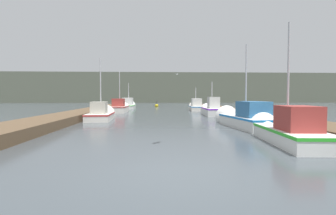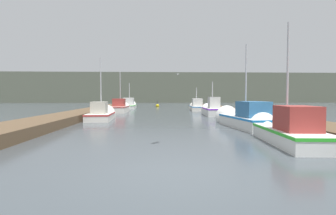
{
  "view_description": "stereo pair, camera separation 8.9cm",
  "coord_description": "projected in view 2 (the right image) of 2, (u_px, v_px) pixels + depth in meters",
  "views": [
    {
      "loc": [
        -0.58,
        -5.67,
        1.72
      ],
      "look_at": [
        0.27,
        11.03,
        0.99
      ],
      "focal_mm": 28.0,
      "sensor_mm": 36.0,
      "label": 1
    },
    {
      "loc": [
        -0.49,
        -5.67,
        1.72
      ],
      "look_at": [
        0.27,
        11.03,
        0.99
      ],
      "focal_mm": 28.0,
      "sensor_mm": 36.0,
      "label": 2
    }
  ],
  "objects": [
    {
      "name": "ground_plane",
      "position": [
        179.0,
        174.0,
        5.76
      ],
      "size": [
        200.0,
        200.0,
        0.0
      ],
      "color": "#3D4449"
    },
    {
      "name": "dock_left",
      "position": [
        81.0,
        114.0,
        21.42
      ],
      "size": [
        2.45,
        40.0,
        0.5
      ],
      "color": "brown",
      "rests_on": "ground_plane"
    },
    {
      "name": "dock_right",
      "position": [
        241.0,
        114.0,
        22.02
      ],
      "size": [
        2.45,
        40.0,
        0.5
      ],
      "color": "brown",
      "rests_on": "ground_plane"
    },
    {
      "name": "distant_shore_ridge",
      "position": [
        158.0,
        88.0,
        75.0
      ],
      "size": [
        120.0,
        16.0,
        7.89
      ],
      "color": "#565B4C",
      "rests_on": "ground_plane"
    },
    {
      "name": "fishing_boat_0",
      "position": [
        284.0,
        130.0,
        9.9
      ],
      "size": [
        1.84,
        5.19,
        4.83
      ],
      "rotation": [
        0.0,
        0.0,
        -0.09
      ],
      "color": "silver",
      "rests_on": "ground_plane"
    },
    {
      "name": "fishing_boat_1",
      "position": [
        244.0,
        118.0,
        14.74
      ],
      "size": [
        2.13,
        5.65,
        5.04
      ],
      "rotation": [
        0.0,
        0.0,
        0.09
      ],
      "color": "silver",
      "rests_on": "ground_plane"
    },
    {
      "name": "fishing_boat_2",
      "position": [
        102.0,
        114.0,
        19.27
      ],
      "size": [
        1.79,
        4.65,
        4.96
      ],
      "rotation": [
        0.0,
        0.0,
        0.04
      ],
      "color": "silver",
      "rests_on": "ground_plane"
    },
    {
      "name": "fishing_boat_3",
      "position": [
        212.0,
        110.0,
        23.99
      ],
      "size": [
        1.63,
        5.15,
        3.37
      ],
      "rotation": [
        0.0,
        0.0,
        -0.04
      ],
      "color": "silver",
      "rests_on": "ground_plane"
    },
    {
      "name": "fishing_boat_4",
      "position": [
        121.0,
        108.0,
        28.03
      ],
      "size": [
        1.61,
        4.96,
        4.75
      ],
      "rotation": [
        0.0,
        0.0,
        -0.03
      ],
      "color": "silver",
      "rests_on": "ground_plane"
    },
    {
      "name": "fishing_boat_5",
      "position": [
        196.0,
        106.0,
        32.53
      ],
      "size": [
        1.81,
        6.11,
        3.18
      ],
      "rotation": [
        0.0,
        0.0,
        -0.06
      ],
      "color": "silver",
      "rests_on": "ground_plane"
    },
    {
      "name": "fishing_boat_6",
      "position": [
        130.0,
        105.0,
        37.15
      ],
      "size": [
        1.8,
        6.23,
        4.09
      ],
      "rotation": [
        0.0,
        0.0,
        0.01
      ],
      "color": "silver",
      "rests_on": "ground_plane"
    },
    {
      "name": "mooring_piling_1",
      "position": [
        116.0,
        105.0,
        33.33
      ],
      "size": [
        0.24,
        0.24,
        1.28
      ],
      "color": "#473523",
      "rests_on": "ground_plane"
    },
    {
      "name": "mooring_piling_2",
      "position": [
        104.0,
        109.0,
        25.24
      ],
      "size": [
        0.29,
        0.29,
        1.02
      ],
      "color": "#473523",
      "rests_on": "ground_plane"
    },
    {
      "name": "channel_buoy",
      "position": [
        157.0,
        106.0,
        42.38
      ],
      "size": [
        0.58,
        0.58,
        1.08
      ],
      "color": "gold",
      "rests_on": "ground_plane"
    },
    {
      "name": "seagull_1",
      "position": [
        178.0,
        74.0,
        29.72
      ],
      "size": [
        0.53,
        0.38,
        0.12
      ],
      "rotation": [
        0.0,
        0.0,
        0.52
      ],
      "color": "white"
    }
  ]
}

